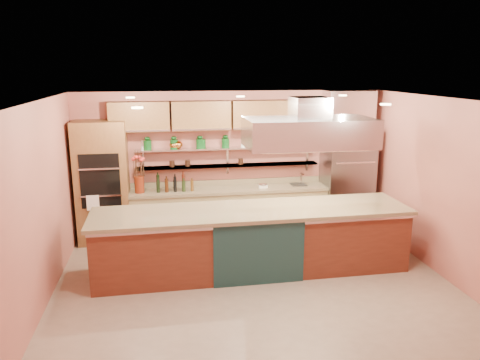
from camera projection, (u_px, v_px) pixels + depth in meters
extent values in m
cube|color=gray|center=(253.00, 281.00, 7.31)|extent=(6.00, 5.00, 0.02)
cube|color=black|center=(254.00, 99.00, 6.64)|extent=(6.00, 5.00, 0.02)
cube|color=#BB6758|center=(230.00, 162.00, 9.37)|extent=(6.00, 0.04, 2.80)
cube|color=#BB6758|center=(303.00, 261.00, 4.58)|extent=(6.00, 0.04, 2.80)
cube|color=#BB6758|center=(42.00, 204.00, 6.49)|extent=(0.04, 5.00, 2.80)
cube|color=#BB6758|center=(438.00, 186.00, 7.45)|extent=(0.04, 5.00, 2.80)
cube|color=brown|center=(103.00, 182.00, 8.73)|extent=(0.95, 0.64, 2.30)
cube|color=gray|center=(347.00, 178.00, 9.48)|extent=(0.95, 0.72, 2.10)
cube|color=tan|center=(230.00, 211.00, 9.29)|extent=(3.84, 0.64, 0.93)
cube|color=silver|center=(228.00, 166.00, 9.25)|extent=(3.60, 0.26, 0.03)
cube|color=silver|center=(228.00, 148.00, 9.17)|extent=(3.60, 0.26, 0.03)
cube|color=brown|center=(231.00, 115.00, 8.97)|extent=(4.60, 0.36, 0.55)
cube|color=silver|center=(309.00, 132.00, 7.31)|extent=(2.00, 1.00, 0.45)
cube|color=#FFE5A5|center=(252.00, 100.00, 6.84)|extent=(4.00, 2.80, 0.02)
cube|color=maroon|center=(252.00, 240.00, 7.58)|extent=(4.99, 1.15, 1.04)
cylinder|color=maroon|center=(139.00, 184.00, 8.82)|extent=(0.21, 0.21, 0.32)
cube|color=black|center=(175.00, 185.00, 8.94)|extent=(0.79, 0.40, 0.24)
cube|color=white|center=(263.00, 185.00, 9.23)|extent=(0.20, 0.17, 0.09)
cylinder|color=silver|center=(301.00, 179.00, 9.44)|extent=(0.04, 0.04, 0.25)
ellipsoid|color=orange|center=(178.00, 145.00, 8.99)|extent=(0.20, 0.20, 0.15)
cylinder|color=#0E4517|center=(202.00, 144.00, 9.06)|extent=(0.19, 0.19, 0.17)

